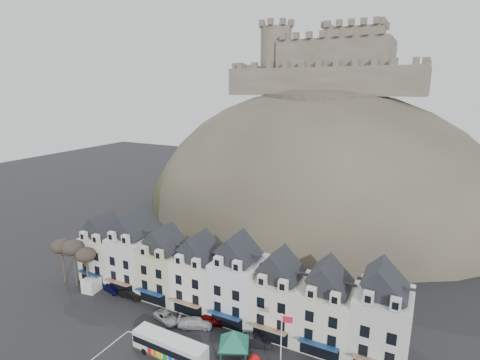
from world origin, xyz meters
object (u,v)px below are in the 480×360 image
Objects in this scene: bus_shelter at (234,338)px; car_silver at (166,317)px; car_black at (131,294)px; white_van at (97,281)px; car_maroon at (211,319)px; car_navy at (112,288)px; car_charcoal at (255,340)px; car_white at (195,323)px; bus at (170,347)px; flagpole at (282,343)px.

car_silver is at bearing 142.87° from bus_shelter.
car_silver is at bearing -105.67° from car_black.
car_maroon is at bearing -7.50° from white_van.
car_charcoal is at bearing -79.69° from car_navy.
white_van is at bearing 145.82° from bus_shelter.
car_black is at bearing 142.06° from bus_shelter.
bus_shelter is at bearing -139.03° from car_white.
white_van is 3.46m from car_navy.
car_black is at bearing 71.16° from car_charcoal.
car_black is at bearing 151.11° from bus.
white_van is 1.21× the size of car_black.
car_white reaches higher than car_silver.
white_van reaches higher than car_black.
flagpole is 37.15m from white_van.
car_navy is 0.92× the size of car_black.
car_black is 0.90× the size of car_white.
car_white is (18.19, -1.74, 0.02)m from car_navy.
car_black is at bearing -77.09° from car_navy.
car_navy reaches higher than car_silver.
car_maroon is (-6.76, 5.57, -2.94)m from bus_shelter.
bus is at bearing 161.24° from car_white.
bus_shelter is 1.24× the size of white_van.
car_silver is 14.13m from car_charcoal.
bus is 8.57m from bus_shelter.
bus is 2.37× the size of car_silver.
car_navy is 0.93× the size of car_charcoal.
bus_shelter is 13.85m from car_silver.
bus is 1.94× the size of white_van.
car_white is (-0.71, 6.86, -0.92)m from bus.
bus reaches higher than car_black.
car_black is at bearing 69.67° from car_maroon.
car_maroon is 0.94× the size of car_charcoal.
bus is 2.37× the size of car_charcoal.
car_white is (-8.48, 3.83, -2.93)m from bus_shelter.
white_van is 1.30× the size of car_maroon.
bus is 1.17× the size of flagpole.
flagpole is at bearing -16.58° from white_van.
white_van is 1.09× the size of car_white.
white_van is at bearing 171.34° from flagpole.
white_van is at bearing 106.00° from car_navy.
bus reaches higher than white_van.
bus_shelter is (7.77, 3.02, 2.01)m from bus.
flagpole is at bearing -129.71° from car_white.
car_maroon is at bearing -69.51° from car_white.
bus reaches higher than car_white.
car_maroon is (-13.18, 5.73, -4.47)m from flagpole.
car_white is at bearing -97.64° from car_black.
bus reaches higher than car_navy.
flagpole reaches higher than white_van.
flagpole reaches higher than car_charcoal.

